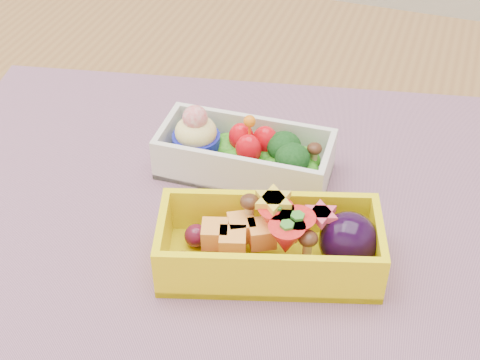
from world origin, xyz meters
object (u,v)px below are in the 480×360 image
(placemat, at_px, (230,216))
(bento_yellow, at_px, (275,243))
(table, at_px, (256,268))
(bento_white, at_px, (244,153))

(placemat, xyz_separation_m, bento_yellow, (0.05, -0.04, 0.03))
(table, relative_size, placemat, 2.16)
(placemat, bearing_deg, table, 73.26)
(table, relative_size, bento_yellow, 6.57)
(placemat, distance_m, bento_white, 0.06)
(placemat, xyz_separation_m, bento_white, (-0.01, 0.06, 0.02))
(bento_white, bearing_deg, placemat, -85.44)
(table, distance_m, bento_white, 0.13)
(table, distance_m, placemat, 0.11)
(placemat, relative_size, bento_yellow, 3.04)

